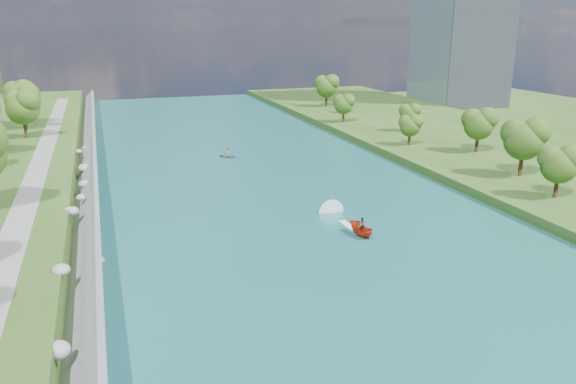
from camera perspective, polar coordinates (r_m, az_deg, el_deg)
name	(u,v)px	position (r m, az deg, el deg)	size (l,w,h in m)	color
ground	(327,250)	(63.88, 4.02, -5.87)	(260.00, 260.00, 0.00)	#2D5119
river_water	(275,199)	(81.53, -1.37, -0.69)	(55.00, 240.00, 0.10)	#175759
berm_east	(549,167)	(106.50, 24.98, 2.32)	(44.00, 240.00, 1.50)	#2D5119
riprap_bank	(85,207)	(76.75, -19.91, -1.47)	(4.43, 236.00, 4.49)	slate
riverside_path	(28,197)	(77.75, -24.90, -0.48)	(3.00, 200.00, 0.10)	gray
office_tower	(464,3)	(182.85, 17.45, 17.84)	(22.00, 22.00, 60.00)	gray
trees_east	(497,139)	(98.33, 20.46, 5.05)	(15.52, 141.93, 10.91)	#2E5316
motorboat	(355,226)	(69.25, 6.82, -3.41)	(3.60, 18.92, 2.03)	#B4270E
raft	(228,155)	(106.94, -6.12, 3.73)	(3.83, 3.72, 1.72)	gray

